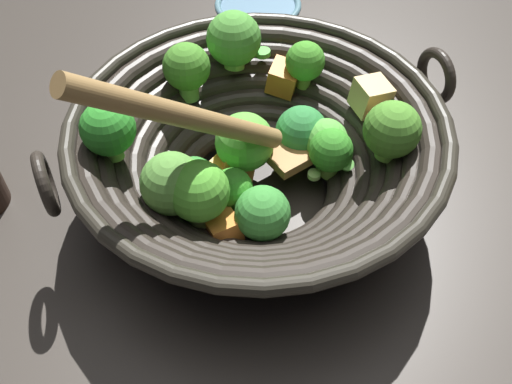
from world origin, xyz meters
The scene contains 3 objects.
ground_plane centered at (0.00, 0.00, 0.00)m, with size 4.00×4.00×0.00m, color #332D28.
wok centered at (0.00, 0.00, 0.07)m, with size 0.37×0.34×0.22m.
prep_bowl centered at (-0.16, -0.23, 0.03)m, with size 0.11×0.11×0.05m.
Camera 1 is at (0.21, 0.30, 0.43)m, focal length 40.48 mm.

